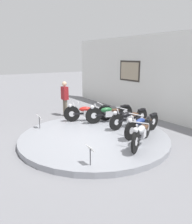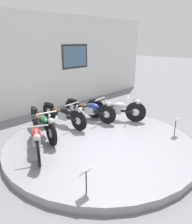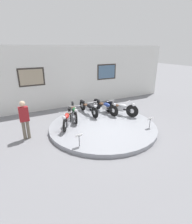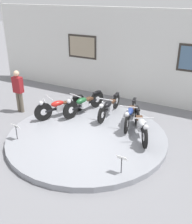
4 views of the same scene
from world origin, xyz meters
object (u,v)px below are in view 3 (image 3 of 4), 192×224
(motorcycle_blue, at_px, (105,106))
(info_placard_front_centre, at_px, (150,120))
(info_placard_front_left, at_px, (79,137))
(motorcycle_silver, at_px, (121,108))
(motorcycle_red, at_px, (67,118))
(motorcycle_black, at_px, (89,108))
(visitor_standing, at_px, (24,118))
(motorcycle_green, at_px, (74,111))

(motorcycle_blue, bearing_deg, info_placard_front_centre, -72.72)
(info_placard_front_left, bearing_deg, info_placard_front_centre, 0.00)
(motorcycle_blue, distance_m, motorcycle_silver, 0.85)
(motorcycle_red, xyz_separation_m, info_placard_front_left, (-0.21, -1.93, -0.02))
(motorcycle_black, relative_size, info_placard_front_centre, 3.81)
(visitor_standing, bearing_deg, motorcycle_red, 3.41)
(motorcycle_red, height_order, motorcycle_silver, motorcycle_silver)
(info_placard_front_left, relative_size, info_placard_front_centre, 1.00)
(motorcycle_red, xyz_separation_m, motorcycle_silver, (2.97, 0.00, 0.01))
(motorcycle_green, height_order, info_placard_front_left, motorcycle_green)
(visitor_standing, bearing_deg, info_placard_front_centre, -20.20)
(motorcycle_red, xyz_separation_m, motorcycle_blue, (2.38, 0.62, -0.01))
(motorcycle_green, xyz_separation_m, motorcycle_silver, (2.38, -0.62, 0.00))
(motorcycle_black, xyz_separation_m, motorcycle_blue, (0.90, -0.23, 0.01))
(info_placard_front_left, bearing_deg, motorcycle_red, 83.83)
(motorcycle_blue, height_order, info_placard_front_centre, motorcycle_blue)
(motorcycle_silver, bearing_deg, motorcycle_green, 165.43)
(info_placard_front_centre, height_order, visitor_standing, visitor_standing)
(info_placard_front_centre, bearing_deg, visitor_standing, 159.80)
(motorcycle_black, bearing_deg, visitor_standing, -163.69)
(motorcycle_black, bearing_deg, motorcycle_silver, -29.87)
(motorcycle_green, height_order, info_placard_front_centre, motorcycle_green)
(motorcycle_black, bearing_deg, info_placard_front_left, -121.31)
(motorcycle_red, xyz_separation_m, motorcycle_black, (1.49, 0.85, -0.02))
(motorcycle_blue, height_order, visitor_standing, visitor_standing)
(motorcycle_silver, relative_size, visitor_standing, 1.10)
(motorcycle_silver, bearing_deg, motorcycle_black, 150.13)
(info_placard_front_centre, bearing_deg, motorcycle_red, 148.65)
(motorcycle_red, relative_size, info_placard_front_centre, 3.50)
(motorcycle_black, bearing_deg, motorcycle_blue, -14.61)
(motorcycle_black, relative_size, visitor_standing, 1.20)
(info_placard_front_left, relative_size, visitor_standing, 0.32)
(motorcycle_red, relative_size, motorcycle_green, 0.91)
(info_placard_front_centre, bearing_deg, motorcycle_blue, 107.28)
(motorcycle_black, relative_size, info_placard_front_left, 3.81)
(motorcycle_blue, height_order, info_placard_front_left, motorcycle_blue)
(motorcycle_blue, distance_m, visitor_standing, 4.25)
(motorcycle_blue, relative_size, info_placard_front_centre, 3.79)
(motorcycle_black, height_order, motorcycle_blue, motorcycle_blue)
(visitor_standing, bearing_deg, motorcycle_blue, 9.86)
(motorcycle_silver, xyz_separation_m, visitor_standing, (-4.76, -0.11, 0.35))
(motorcycle_black, relative_size, motorcycle_blue, 1.00)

